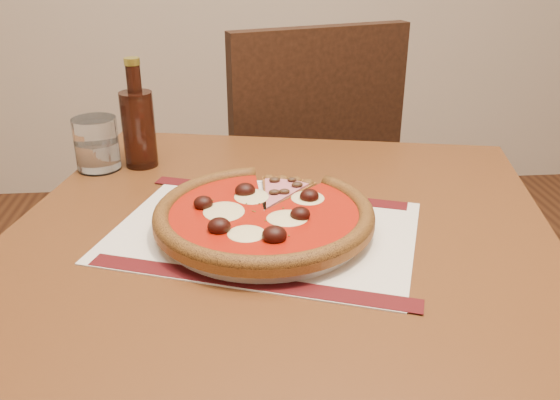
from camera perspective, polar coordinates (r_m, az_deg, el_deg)
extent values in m
cube|color=brown|center=(0.90, 0.11, -3.42)|extent=(0.95, 0.95, 0.04)
cylinder|color=brown|center=(1.46, -12.10, -9.13)|extent=(0.05, 0.05, 0.71)
cylinder|color=brown|center=(1.41, 16.43, -10.92)|extent=(0.05, 0.05, 0.71)
cube|color=black|center=(1.73, 0.61, 0.94)|extent=(0.56, 0.56, 0.04)
cylinder|color=black|center=(2.06, 3.46, -2.39)|extent=(0.04, 0.04, 0.44)
cylinder|color=black|center=(1.94, -6.89, -4.31)|extent=(0.04, 0.04, 0.44)
cylinder|color=black|center=(1.77, 8.84, -7.63)|extent=(0.04, 0.04, 0.44)
cylinder|color=black|center=(1.63, -3.13, -10.44)|extent=(0.04, 0.04, 0.44)
cube|color=black|center=(1.46, 3.75, 7.19)|extent=(0.44, 0.17, 0.47)
cube|color=silver|center=(0.87, -1.53, -3.03)|extent=(0.51, 0.44, 0.00)
cylinder|color=white|center=(0.86, -1.54, -2.44)|extent=(0.29, 0.29, 0.02)
cylinder|color=brown|center=(0.86, -1.55, -1.55)|extent=(0.32, 0.32, 0.01)
torus|color=brown|center=(0.85, -1.55, -1.19)|extent=(0.32, 0.32, 0.02)
cylinder|color=#A51207|center=(0.85, -1.55, -1.13)|extent=(0.27, 0.27, 0.00)
ellipsoid|color=#FFEAAB|center=(0.89, -2.69, 0.43)|extent=(0.05, 0.05, 0.01)
ellipsoid|color=#FFEAAB|center=(0.85, -6.94, -0.96)|extent=(0.05, 0.05, 0.01)
ellipsoid|color=#FFEAAB|center=(0.81, -2.66, -2.31)|extent=(0.05, 0.05, 0.01)
ellipsoid|color=#FFEAAB|center=(0.81, 2.94, -2.30)|extent=(0.05, 0.05, 0.01)
ellipsoid|color=#FFEAAB|center=(0.88, 1.20, -0.06)|extent=(0.05, 0.05, 0.01)
ellipsoid|color=black|center=(0.89, -3.24, 1.41)|extent=(0.03, 0.03, 0.02)
ellipsoid|color=black|center=(0.86, -7.46, 0.34)|extent=(0.03, 0.03, 0.02)
ellipsoid|color=black|center=(0.81, -4.60, -1.30)|extent=(0.03, 0.03, 0.02)
ellipsoid|color=black|center=(0.76, -0.51, -2.79)|extent=(0.03, 0.03, 0.02)
ellipsoid|color=black|center=(0.82, 2.18, -0.76)|extent=(0.03, 0.03, 0.02)
ellipsoid|color=black|center=(0.89, 3.59, 1.17)|extent=(0.03, 0.03, 0.02)
ellipsoid|color=#3A2315|center=(0.90, 0.28, 0.67)|extent=(0.02, 0.01, 0.01)
ellipsoid|color=#3A2315|center=(0.94, 0.93, 1.65)|extent=(0.02, 0.01, 0.01)
ellipsoid|color=#3A2315|center=(0.90, -0.35, 0.78)|extent=(0.02, 0.01, 0.01)
ellipsoid|color=#3A2315|center=(0.94, -0.20, 1.78)|extent=(0.02, 0.01, 0.01)
ellipsoid|color=#3A2315|center=(0.90, -1.01, 0.83)|extent=(0.02, 0.01, 0.01)
cylinder|color=white|center=(1.13, -17.23, 5.17)|extent=(0.09, 0.09, 0.10)
cylinder|color=black|center=(1.12, -13.43, 6.61)|extent=(0.06, 0.06, 0.14)
cylinder|color=black|center=(1.10, -13.89, 11.04)|extent=(0.03, 0.03, 0.06)
cylinder|color=#A5A037|center=(1.09, -14.08, 12.82)|extent=(0.03, 0.03, 0.01)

